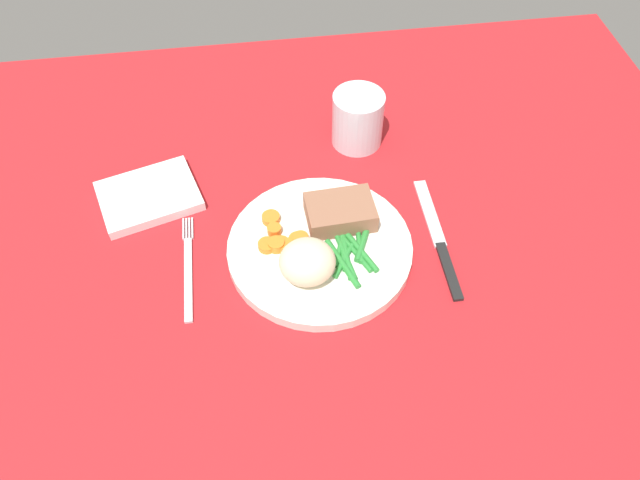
# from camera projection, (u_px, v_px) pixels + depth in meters

# --- Properties ---
(dining_table) EXTENTS (1.20, 0.90, 0.02)m
(dining_table) POSITION_uv_depth(u_px,v_px,m) (316.00, 234.00, 0.83)
(dining_table) COLOR red
(dining_table) RESTS_ON ground
(dinner_plate) EXTENTS (0.24, 0.24, 0.02)m
(dinner_plate) POSITION_uv_depth(u_px,v_px,m) (320.00, 248.00, 0.80)
(dinner_plate) COLOR white
(dinner_plate) RESTS_ON dining_table
(meat_portion) EXTENTS (0.09, 0.07, 0.03)m
(meat_portion) POSITION_uv_depth(u_px,v_px,m) (340.00, 213.00, 0.81)
(meat_portion) COLOR #936047
(meat_portion) RESTS_ON dinner_plate
(mashed_potatoes) EXTENTS (0.07, 0.07, 0.05)m
(mashed_potatoes) POSITION_uv_depth(u_px,v_px,m) (307.00, 262.00, 0.74)
(mashed_potatoes) COLOR beige
(mashed_potatoes) RESTS_ON dinner_plate
(carrot_slices) EXTENTS (0.07, 0.07, 0.01)m
(carrot_slices) POSITION_uv_depth(u_px,v_px,m) (282.00, 238.00, 0.79)
(carrot_slices) COLOR orange
(carrot_slices) RESTS_ON dinner_plate
(green_beans) EXTENTS (0.06, 0.10, 0.01)m
(green_beans) POSITION_uv_depth(u_px,v_px,m) (351.00, 252.00, 0.78)
(green_beans) COLOR #2D8C38
(green_beans) RESTS_ON dinner_plate
(fork) EXTENTS (0.01, 0.17, 0.00)m
(fork) POSITION_uv_depth(u_px,v_px,m) (188.00, 268.00, 0.78)
(fork) COLOR silver
(fork) RESTS_ON dining_table
(knife) EXTENTS (0.02, 0.20, 0.01)m
(knife) POSITION_uv_depth(u_px,v_px,m) (438.00, 240.00, 0.81)
(knife) COLOR black
(knife) RESTS_ON dining_table
(water_glass) EXTENTS (0.08, 0.08, 0.08)m
(water_glass) POSITION_uv_depth(u_px,v_px,m) (358.00, 122.00, 0.91)
(water_glass) COLOR silver
(water_glass) RESTS_ON dining_table
(napkin) EXTENTS (0.16, 0.14, 0.01)m
(napkin) POSITION_uv_depth(u_px,v_px,m) (149.00, 196.00, 0.85)
(napkin) COLOR white
(napkin) RESTS_ON dining_table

